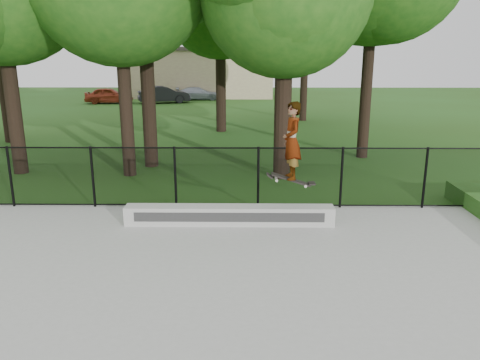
{
  "coord_description": "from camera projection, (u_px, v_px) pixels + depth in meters",
  "views": [
    {
      "loc": [
        1.68,
        -4.98,
        3.67
      ],
      "look_at": [
        1.58,
        4.2,
        1.2
      ],
      "focal_mm": 35.0,
      "sensor_mm": 36.0,
      "label": 1
    }
  ],
  "objects": [
    {
      "name": "distant_building",
      "position": [
        204.0,
        72.0,
        41.93
      ],
      "size": [
        12.4,
        6.4,
        4.3
      ],
      "color": "#BDB285",
      "rests_on": "ground"
    },
    {
      "name": "car_b",
      "position": [
        164.0,
        95.0,
        36.42
      ],
      "size": [
        3.85,
        2.35,
        1.31
      ],
      "primitive_type": "imported",
      "rotation": [
        0.0,
        0.0,
        1.86
      ],
      "color": "black",
      "rests_on": "ground"
    },
    {
      "name": "chainlink_fence",
      "position": [
        175.0,
        177.0,
        11.26
      ],
      "size": [
        16.06,
        0.06,
        1.5
      ],
      "color": "black",
      "rests_on": "concrete_slab"
    },
    {
      "name": "grind_ledge",
      "position": [
        229.0,
        215.0,
        10.23
      ],
      "size": [
        4.56,
        0.4,
        0.41
      ],
      "primitive_type": "cube",
      "color": "#AFAEAA",
      "rests_on": "concrete_slab"
    },
    {
      "name": "car_c",
      "position": [
        198.0,
        94.0,
        39.0
      ],
      "size": [
        3.5,
        1.84,
        1.06
      ],
      "primitive_type": "imported",
      "rotation": [
        0.0,
        0.0,
        1.68
      ],
      "color": "#ADB6C4",
      "rests_on": "ground"
    },
    {
      "name": "concrete_slab",
      "position": [
        108.0,
        359.0,
        5.77
      ],
      "size": [
        14.0,
        12.0,
        0.06
      ],
      "primitive_type": "cube",
      "color": "#9A9B96",
      "rests_on": "ground"
    },
    {
      "name": "skater_airborne",
      "position": [
        292.0,
        143.0,
        9.51
      ],
      "size": [
        0.81,
        0.64,
        1.79
      ],
      "color": "black",
      "rests_on": "ground"
    },
    {
      "name": "car_a",
      "position": [
        109.0,
        95.0,
        36.13
      ],
      "size": [
        3.73,
        1.8,
        1.24
      ],
      "primitive_type": "imported",
      "rotation": [
        0.0,
        0.0,
        1.67
      ],
      "color": "maroon",
      "rests_on": "ground"
    }
  ]
}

